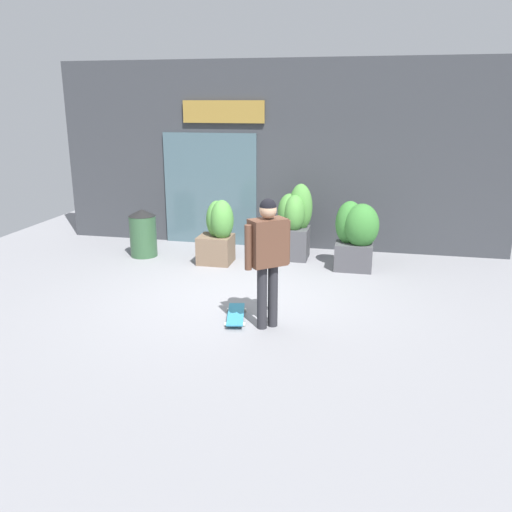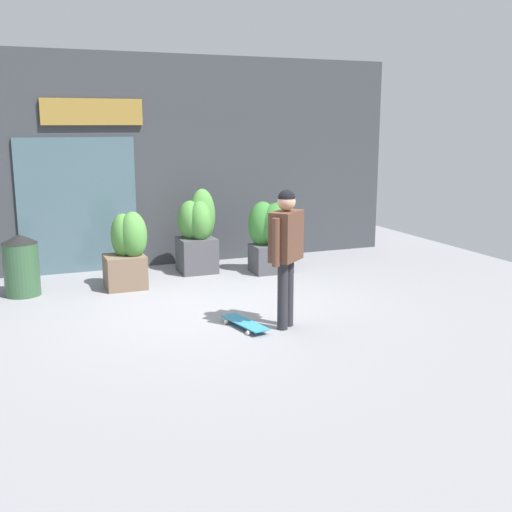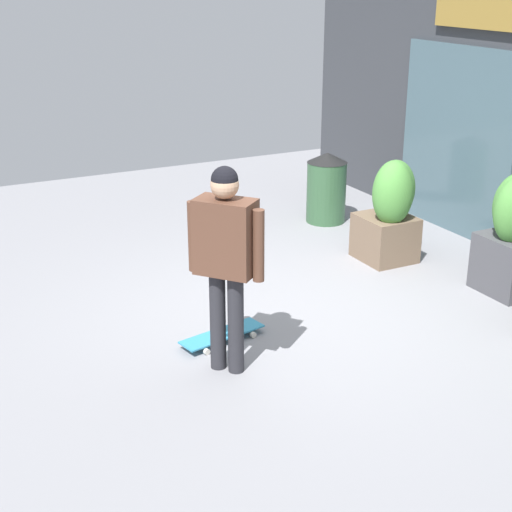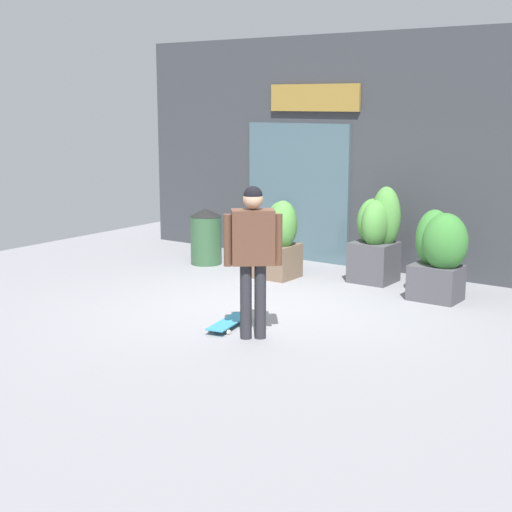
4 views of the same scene
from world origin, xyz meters
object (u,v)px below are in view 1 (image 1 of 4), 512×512
Objects in this scene: skateboard at (236,314)px; planter_box_right at (294,221)px; skateboarder at (268,250)px; planter_box_left at (218,231)px; trash_bin at (143,233)px; planter_box_mid at (356,233)px.

planter_box_right is (0.33, 3.10, 0.65)m from skateboard.
skateboarder is 2.08× the size of skateboard.
skateboard is 2.72m from planter_box_left.
skateboard is 0.90× the size of trash_bin.
planter_box_mid is (1.49, 2.63, 0.60)m from skateboard.
planter_box_right reaches higher than planter_box_mid.
planter_box_left reaches higher than skateboard.
skateboarder is at bearing -43.31° from trash_bin.
planter_box_right is (-0.14, 3.27, -0.35)m from skateboarder.
trash_bin is (-2.96, 2.79, -0.60)m from skateboarder.
skateboard is at bearing -119.43° from planter_box_mid.
planter_box_left is 0.84× the size of planter_box_right.
skateboard is 0.69× the size of planter_box_mid.
planter_box_right is 1.25m from planter_box_mid.
planter_box_left reaches higher than trash_bin.
skateboard is 3.08m from planter_box_mid.
planter_box_mid is at bearing -59.75° from skateboarder.
skateboarder reaches higher than planter_box_mid.
trash_bin is at bearing -179.81° from planter_box_mid.
planter_box_left is 0.98× the size of planter_box_mid.
skateboarder is at bearing -109.87° from planter_box_mid.
planter_box_right is at bearing 9.59° from trash_bin.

